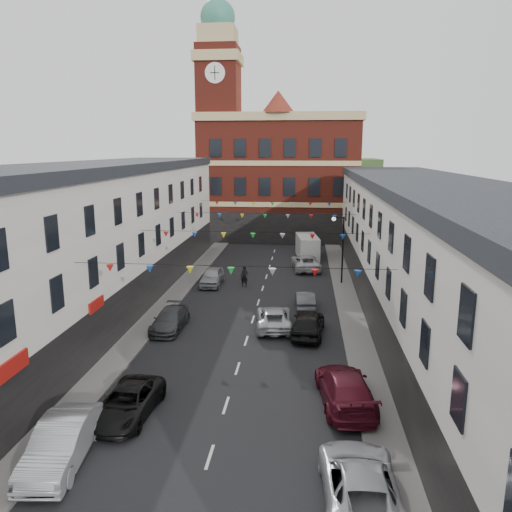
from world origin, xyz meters
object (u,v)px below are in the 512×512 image
(car_right_e, at_px, (305,299))
(car_left_b, at_px, (61,443))
(car_left_e, at_px, (212,277))
(car_right_b, at_px, (360,484))
(street_lamp, at_px, (340,241))
(car_left_d, at_px, (170,320))
(car_left_c, at_px, (127,403))
(moving_car, at_px, (274,318))
(car_right_f, at_px, (306,262))
(white_van, at_px, (307,247))
(pedestrian, at_px, (244,277))
(car_right_d, at_px, (308,323))
(car_right_c, at_px, (345,388))

(car_right_e, bearing_deg, car_left_b, 61.63)
(car_left_e, height_order, car_right_b, car_right_b)
(street_lamp, height_order, car_left_d, street_lamp)
(car_left_c, height_order, car_right_e, car_left_c)
(car_left_c, relative_size, moving_car, 0.97)
(car_left_c, bearing_deg, car_right_f, 77.83)
(car_right_b, bearing_deg, car_left_c, -27.72)
(car_left_c, height_order, car_right_b, car_right_b)
(car_left_c, height_order, car_left_e, car_left_e)
(street_lamp, height_order, car_right_f, street_lamp)
(white_van, bearing_deg, car_left_b, -110.80)
(car_left_c, height_order, white_van, white_van)
(car_left_b, height_order, pedestrian, pedestrian)
(car_left_d, bearing_deg, car_right_d, -0.37)
(car_right_e, bearing_deg, car_right_c, 93.63)
(white_van, bearing_deg, car_left_d, -118.14)
(car_right_c, bearing_deg, car_right_b, 83.49)
(car_right_e, bearing_deg, car_right_f, -94.01)
(street_lamp, xyz_separation_m, car_left_c, (-10.74, -23.38, -3.24))
(car_left_e, xyz_separation_m, white_van, (8.32, 12.28, 0.44))
(car_right_d, bearing_deg, car_right_c, 106.43)
(car_left_b, distance_m, car_right_f, 33.31)
(car_right_b, distance_m, car_right_d, 15.51)
(car_right_e, distance_m, white_van, 17.91)
(street_lamp, relative_size, car_right_c, 1.07)
(moving_car, distance_m, white_van, 22.55)
(street_lamp, relative_size, white_van, 1.11)
(car_left_c, xyz_separation_m, car_left_e, (-0.32, 22.09, 0.08))
(car_right_b, bearing_deg, car_right_f, -88.67)
(car_left_b, bearing_deg, car_right_e, 59.49)
(moving_car, bearing_deg, car_right_f, -102.08)
(car_right_c, distance_m, white_van, 32.38)
(white_van, bearing_deg, car_left_c, -110.10)
(pedestrian, bearing_deg, street_lamp, 23.65)
(car_right_c, height_order, pedestrian, pedestrian)
(car_right_d, relative_size, moving_car, 0.97)
(street_lamp, height_order, car_right_c, street_lamp)
(street_lamp, xyz_separation_m, car_right_f, (-2.92, 5.15, -3.16))
(car_right_c, bearing_deg, moving_car, -74.83)
(car_left_d, relative_size, car_right_e, 1.18)
(car_right_c, bearing_deg, car_right_d, -85.58)
(car_left_b, height_order, car_left_c, car_left_b)
(car_left_c, distance_m, car_left_e, 22.09)
(street_lamp, bearing_deg, car_right_d, -102.18)
(car_left_d, distance_m, car_right_c, 13.97)
(car_left_d, height_order, white_van, white_van)
(car_left_c, xyz_separation_m, pedestrian, (2.57, 21.74, 0.25))
(car_left_c, xyz_separation_m, white_van, (7.99, 34.36, 0.53))
(car_right_e, bearing_deg, car_right_d, 88.33)
(car_right_f, xyz_separation_m, white_van, (0.17, 5.83, 0.45))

